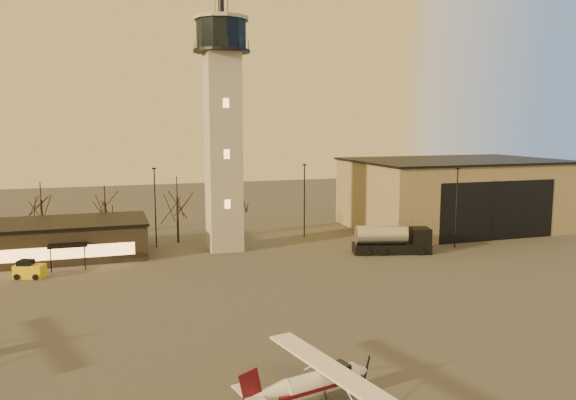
{
  "coord_description": "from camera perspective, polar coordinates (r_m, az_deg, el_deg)",
  "views": [
    {
      "loc": [
        -13.98,
        -37.61,
        15.62
      ],
      "look_at": [
        2.71,
        13.0,
        8.33
      ],
      "focal_mm": 35.0,
      "sensor_mm": 36.0,
      "label": 1
    }
  ],
  "objects": [
    {
      "name": "ground",
      "position": [
        43.06,
        2.05,
        -13.49
      ],
      "size": [
        220.0,
        220.0,
        0.0
      ],
      "primitive_type": "plane",
      "color": "#3E3C39",
      "rests_on": "ground"
    },
    {
      "name": "fuel_truck",
      "position": [
        69.26,
        10.45,
        -4.22
      ],
      "size": [
        9.66,
        4.94,
        3.45
      ],
      "rotation": [
        0.0,
        0.0,
        -0.26
      ],
      "color": "black",
      "rests_on": "ground"
    },
    {
      "name": "hangar",
      "position": [
        87.93,
        16.55,
        0.63
      ],
      "size": [
        30.6,
        20.6,
        10.3
      ],
      "color": "#9B8665",
      "rests_on": "ground"
    },
    {
      "name": "service_cart",
      "position": [
        63.39,
        -24.81,
        -6.56
      ],
      "size": [
        3.24,
        2.61,
        1.83
      ],
      "rotation": [
        0.0,
        0.0,
        -0.36
      ],
      "color": "gold",
      "rests_on": "ground"
    },
    {
      "name": "light_poles",
      "position": [
        70.86,
        -6.27,
        -0.55
      ],
      "size": [
        58.5,
        12.25,
        10.14
      ],
      "color": "black",
      "rests_on": "ground"
    },
    {
      "name": "tree_row",
      "position": [
        77.38,
        -17.9,
        0.22
      ],
      "size": [
        37.2,
        9.2,
        8.8
      ],
      "color": "black",
      "rests_on": "ground"
    },
    {
      "name": "cessna_front",
      "position": [
        33.23,
        3.54,
        -18.25
      ],
      "size": [
        8.81,
        11.07,
        3.05
      ],
      "rotation": [
        0.0,
        0.0,
        0.21
      ],
      "color": "white",
      "rests_on": "ground"
    },
    {
      "name": "control_tower",
      "position": [
        69.04,
        -6.64,
        8.32
      ],
      "size": [
        6.8,
        6.8,
        32.6
      ],
      "color": "#A4A19C",
      "rests_on": "ground"
    },
    {
      "name": "terminal",
      "position": [
        71.33,
        -24.4,
        -3.8
      ],
      "size": [
        25.4,
        12.2,
        4.3
      ],
      "color": "black",
      "rests_on": "ground"
    }
  ]
}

